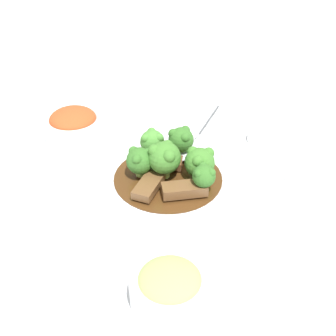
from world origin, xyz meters
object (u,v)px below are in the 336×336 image
object	(u,v)px
main_plate	(168,180)
broccoli_floret_2	(165,158)
broccoli_floret_0	(152,141)
broccoli_floret_5	(181,140)
broccoli_floret_3	(204,176)
side_bowl_appetizer	(170,287)
beef_strip_1	(184,189)
broccoli_floret_1	(200,162)
serving_spoon	(188,144)
beef_strip_2	(149,185)
sauce_dish	(264,137)
broccoli_floret_4	(140,160)
beef_strip_0	(169,162)
side_bowl_kimchi	(74,127)

from	to	relation	value
main_plate	broccoli_floret_2	size ratio (longest dim) A/B	4.57
broccoli_floret_0	broccoli_floret_5	xyz separation A→B (m)	(-0.00, -0.05, 0.00)
main_plate	broccoli_floret_3	xyz separation A→B (m)	(-0.04, -0.05, 0.04)
broccoli_floret_2	side_bowl_appetizer	size ratio (longest dim) A/B	0.63
beef_strip_1	broccoli_floret_3	world-z (taller)	broccoli_floret_3
broccoli_floret_0	side_bowl_appetizer	bearing A→B (deg)	179.81
broccoli_floret_0	broccoli_floret_3	distance (m)	0.12
main_plate	broccoli_floret_1	world-z (taller)	broccoli_floret_1
main_plate	side_bowl_appetizer	xyz separation A→B (m)	(-0.22, 0.02, 0.01)
broccoli_floret_5	broccoli_floret_0	bearing A→B (deg)	85.58
main_plate	serving_spoon	size ratio (longest dim) A/B	1.23
beef_strip_1	broccoli_floret_1	world-z (taller)	broccoli_floret_1
beef_strip_2	broccoli_floret_5	bearing A→B (deg)	-35.78
broccoli_floret_1	sauce_dish	distance (m)	0.19
beef_strip_1	broccoli_floret_2	distance (m)	0.06
broccoli_floret_1	broccoli_floret_5	world-z (taller)	broccoli_floret_5
broccoli_floret_4	serving_spoon	size ratio (longest dim) A/B	0.22
beef_strip_0	sauce_dish	size ratio (longest dim) A/B	0.91
broccoli_floret_2	broccoli_floret_5	distance (m)	0.06
main_plate	broccoli_floret_4	xyz separation A→B (m)	(0.01, 0.04, 0.04)
serving_spoon	beef_strip_2	bearing A→B (deg)	145.21
broccoli_floret_3	sauce_dish	world-z (taller)	broccoli_floret_3
broccoli_floret_2	broccoli_floret_3	size ratio (longest dim) A/B	1.32
serving_spoon	sauce_dish	xyz separation A→B (m)	(0.04, -0.15, -0.02)
main_plate	broccoli_floret_3	world-z (taller)	broccoli_floret_3
side_bowl_appetizer	broccoli_floret_4	bearing A→B (deg)	5.53
broccoli_floret_5	sauce_dish	world-z (taller)	broccoli_floret_5
beef_strip_1	side_bowl_kimchi	distance (m)	0.26
beef_strip_0	broccoli_floret_4	size ratio (longest dim) A/B	1.16
broccoli_floret_4	beef_strip_2	bearing A→B (deg)	-162.35
broccoli_floret_5	side_bowl_appetizer	xyz separation A→B (m)	(-0.27, 0.05, -0.03)
serving_spoon	side_bowl_appetizer	distance (m)	0.31
sauce_dish	beef_strip_2	bearing A→B (deg)	123.02
broccoli_floret_0	broccoli_floret_5	size ratio (longest dim) A/B	0.93
beef_strip_0	broccoli_floret_4	distance (m)	0.06
side_bowl_appetizer	serving_spoon	bearing A→B (deg)	-11.78
beef_strip_0	side_bowl_appetizer	distance (m)	0.25
broccoli_floret_4	sauce_dish	bearing A→B (deg)	-65.12
beef_strip_2	broccoli_floret_3	xyz separation A→B (m)	(-0.01, -0.08, 0.02)
main_plate	beef_strip_1	size ratio (longest dim) A/B	4.02
beef_strip_0	broccoli_floret_3	world-z (taller)	broccoli_floret_3
broccoli_floret_2	broccoli_floret_4	distance (m)	0.04
main_plate	beef_strip_2	xyz separation A→B (m)	(-0.03, 0.03, 0.02)
serving_spoon	broccoli_floret_2	bearing A→B (deg)	149.09
main_plate	beef_strip_1	world-z (taller)	beef_strip_1
main_plate	beef_strip_1	bearing A→B (deg)	-156.85
broccoli_floret_1	side_bowl_appetizer	distance (m)	0.23
main_plate	broccoli_floret_5	world-z (taller)	broccoli_floret_5
beef_strip_0	broccoli_floret_3	size ratio (longest dim) A/B	1.22
beef_strip_2	serving_spoon	xyz separation A→B (m)	(0.11, -0.07, 0.00)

